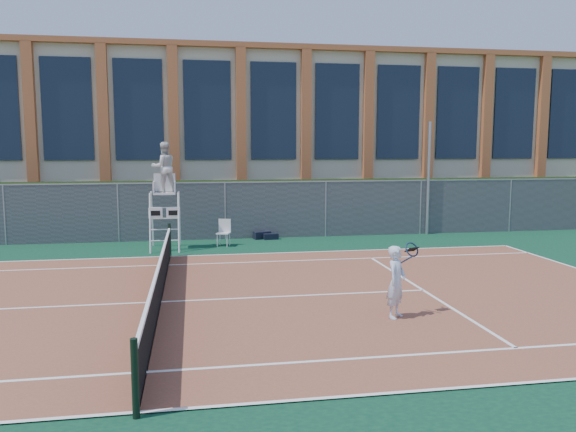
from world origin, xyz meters
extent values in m
plane|color=#233814|center=(0.00, 0.00, 0.00)|extent=(120.00, 120.00, 0.00)
cube|color=#0B3124|center=(0.00, 1.00, 0.01)|extent=(36.00, 20.00, 0.01)
cube|color=brown|center=(0.00, 0.00, 0.02)|extent=(23.77, 10.97, 0.02)
cylinder|color=black|center=(0.00, -5.60, 0.55)|extent=(0.10, 0.10, 1.10)
cylinder|color=black|center=(0.00, 5.60, 0.55)|extent=(0.10, 0.10, 1.10)
cube|color=black|center=(0.00, 0.00, 0.46)|extent=(0.03, 11.00, 0.86)
cube|color=white|center=(0.00, 0.00, 0.92)|extent=(0.06, 11.20, 0.07)
cube|color=black|center=(0.00, 10.00, 1.10)|extent=(40.00, 1.40, 2.20)
cube|color=beige|center=(0.00, 18.00, 4.00)|extent=(44.00, 10.00, 8.00)
cube|color=#AC5A32|center=(0.00, 18.00, 8.10)|extent=(45.00, 10.60, 0.25)
cylinder|color=#9EA0A5|center=(10.26, 8.70, 2.30)|extent=(0.12, 0.12, 4.59)
cylinder|color=white|center=(-0.67, 6.47, 0.99)|extent=(0.06, 0.57, 2.07)
cylinder|color=white|center=(0.28, 6.47, 0.99)|extent=(0.06, 0.57, 2.07)
cylinder|color=white|center=(-0.67, 7.53, 0.99)|extent=(0.06, 0.57, 2.07)
cylinder|color=white|center=(0.28, 7.53, 0.99)|extent=(0.06, 0.57, 2.07)
cube|color=white|center=(-0.19, 7.00, 1.97)|extent=(0.74, 0.64, 0.06)
cube|color=white|center=(-0.19, 7.30, 2.34)|extent=(0.74, 0.05, 0.64)
cube|color=white|center=(-0.49, 6.58, 1.33)|extent=(0.47, 0.03, 0.36)
cube|color=white|center=(0.10, 6.58, 1.33)|extent=(0.47, 0.03, 0.36)
imported|color=silver|center=(-0.19, 7.05, 2.87)|extent=(1.02, 0.90, 1.75)
cube|color=silver|center=(1.84, 7.25, 0.48)|extent=(0.57, 0.57, 0.04)
cube|color=silver|center=(1.90, 7.44, 0.74)|extent=(0.44, 0.18, 0.48)
cylinder|color=silver|center=(1.61, 7.13, 0.23)|extent=(0.03, 0.03, 0.45)
cylinder|color=silver|center=(1.95, 7.02, 0.23)|extent=(0.03, 0.03, 0.45)
cylinder|color=silver|center=(1.72, 7.48, 0.23)|extent=(0.03, 0.03, 0.45)
cylinder|color=silver|center=(2.07, 7.37, 0.23)|extent=(0.03, 0.03, 0.45)
cube|color=black|center=(3.41, 8.60, 0.15)|extent=(0.71, 0.47, 0.28)
cube|color=black|center=(3.73, 8.41, 0.12)|extent=(0.58, 0.30, 0.23)
imported|color=silver|center=(4.93, -2.02, 0.79)|extent=(0.64, 0.65, 1.52)
torus|color=#112642|center=(5.33, -1.82, 1.42)|extent=(0.38, 0.30, 0.30)
sphere|color=#CCE533|center=(5.43, -1.64, 1.37)|extent=(0.07, 0.07, 0.07)
camera|label=1|loc=(0.81, -12.88, 3.58)|focal=35.00mm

